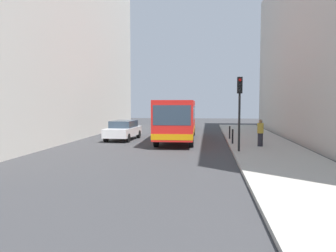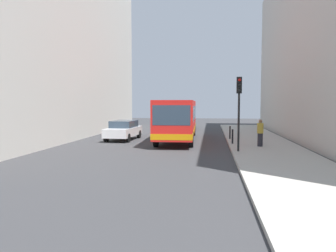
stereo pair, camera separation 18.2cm
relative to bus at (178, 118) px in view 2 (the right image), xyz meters
name	(u,v)px [view 2 (the right image)]	position (x,y,z in m)	size (l,w,h in m)	color
ground_plane	(180,146)	(0.47, -3.53, -1.73)	(80.00, 80.00, 0.00)	#38383A
sidewalk	(264,146)	(5.87, -3.53, -1.65)	(4.40, 40.00, 0.15)	#ADA89E
building_left	(42,33)	(-11.03, 0.47, 6.71)	(7.00, 32.00, 16.87)	#BCB7AD
bus	(178,118)	(0.00, 0.00, 0.00)	(2.85, 11.09, 3.00)	red
car_beside_bus	(124,130)	(-4.15, -0.36, -0.94)	(2.03, 4.48, 1.48)	silver
car_behind_bus	(187,122)	(-0.14, 11.19, -0.94)	(2.12, 4.52, 1.48)	black
traffic_light	(239,100)	(4.02, -6.41, 1.28)	(0.28, 0.33, 4.10)	black
bollard_near	(233,136)	(3.92, -2.96, -1.10)	(0.11, 0.11, 0.95)	black
bollard_mid	(230,132)	(3.92, 0.08, -1.10)	(0.11, 0.11, 0.95)	black
pedestrian_near_signal	(260,133)	(5.52, -4.09, -0.75)	(0.38, 0.38, 1.66)	#26262D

